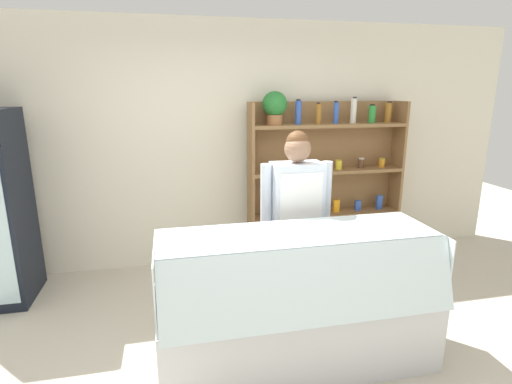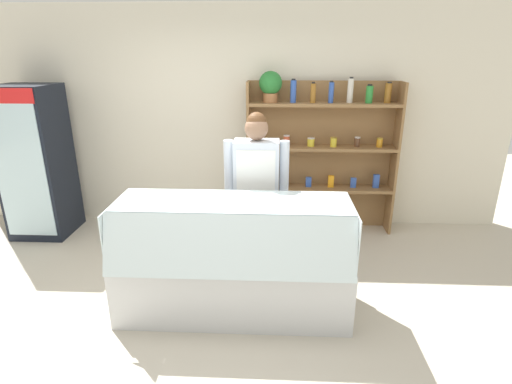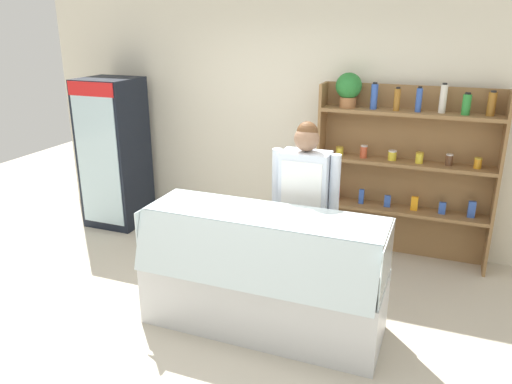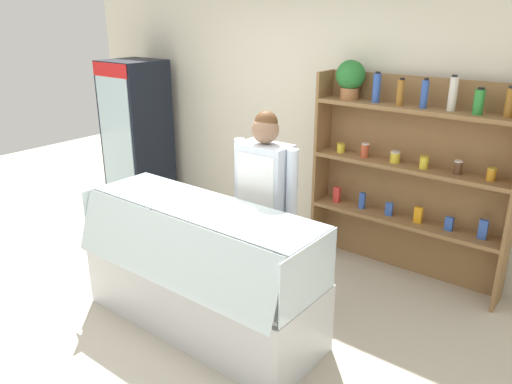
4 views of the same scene
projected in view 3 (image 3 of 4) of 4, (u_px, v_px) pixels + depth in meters
ground_plane at (237, 330)px, 4.18m from camera, size 12.00×12.00×0.00m
back_wall at (311, 123)px, 5.63m from camera, size 6.80×0.10×2.70m
drinks_fridge at (114, 153)px, 6.13m from camera, size 0.66×0.65×1.81m
shelving_unit at (399, 158)px, 5.17m from camera, size 1.80×0.29×1.95m
deli_display_case at (262, 292)px, 4.14m from camera, size 1.97×0.76×1.01m
shop_clerk at (305, 198)px, 4.39m from camera, size 0.61×0.25×1.65m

